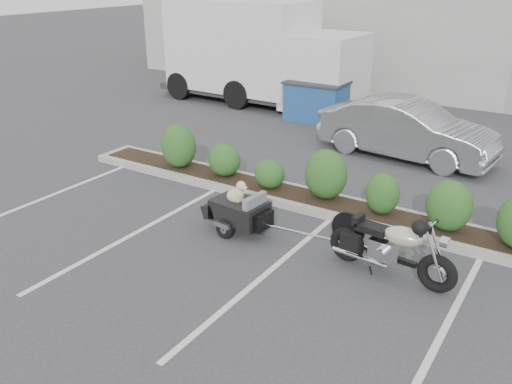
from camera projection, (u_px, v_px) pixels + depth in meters
The scene contains 8 objects.
ground at pixel (224, 241), 9.41m from camera, with size 90.00×90.00×0.00m, color #38383A.
planter_kerb at pixel (331, 206), 10.59m from camera, with size 12.00×1.00×0.15m, color #9E9E93.
building at pixel (469, 31), 21.85m from camera, with size 26.00×10.00×4.00m, color #9EA099.
motorcycle at pixel (390, 248), 8.18m from camera, with size 2.08×0.73×1.20m.
pet_trailer at pixel (239, 210), 9.60m from camera, with size 1.67×0.94×0.99m.
sedan at pixel (407, 130), 13.25m from camera, with size 1.50×4.29×1.41m, color #ACACB4.
dumpster at pixel (316, 101), 16.53m from camera, with size 1.84×1.28×1.19m.
delivery_truck at pixel (261, 55), 18.29m from camera, with size 7.42×2.76×3.37m.
Camera 1 is at (4.97, -6.74, 4.41)m, focal length 38.00 mm.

